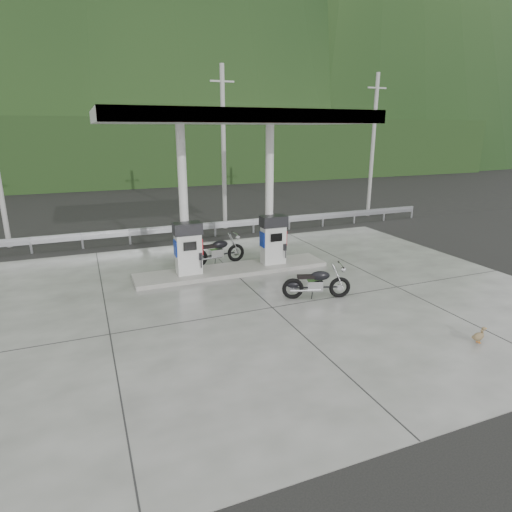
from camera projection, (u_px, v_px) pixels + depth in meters
name	position (u px, v px, depth m)	size (l,w,h in m)	color
ground	(259.00, 296.00, 13.31)	(160.00, 160.00, 0.00)	black
forecourt_apron	(259.00, 296.00, 13.31)	(18.00, 14.00, 0.02)	#61615D
pump_island	(233.00, 270.00, 15.51)	(7.00, 1.40, 0.15)	gray
gas_pump_left	(188.00, 248.00, 14.65)	(0.95, 0.55, 1.80)	silver
gas_pump_right	(273.00, 240.00, 15.81)	(0.95, 0.55, 1.80)	silver
canopy_column_left	(183.00, 200.00, 14.55)	(0.30, 0.30, 5.00)	white
canopy_column_right	(269.00, 195.00, 15.71)	(0.30, 0.30, 5.00)	white
canopy_roof	(230.00, 117.00, 14.01)	(8.50, 5.00, 0.40)	silver
guardrail	(195.00, 224.00, 20.22)	(26.00, 0.16, 1.42)	#A4A7AC
road	(179.00, 224.00, 23.53)	(60.00, 7.00, 0.01)	black
utility_pole_b	(224.00, 150.00, 21.34)	(0.22, 0.22, 8.00)	gray
utility_pole_c	(373.00, 147.00, 24.58)	(0.22, 0.22, 8.00)	gray
tree_band	(134.00, 152.00, 39.11)	(80.00, 6.00, 6.00)	black
forested_hills	(112.00, 163.00, 66.62)	(100.00, 40.00, 140.00)	black
motorcycle_left	(317.00, 283.00, 13.01)	(1.97, 0.62, 0.93)	black
motorcycle_right	(218.00, 251.00, 16.31)	(2.10, 0.66, 0.99)	black
duck	(478.00, 337.00, 10.32)	(0.45, 0.13, 0.32)	brown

